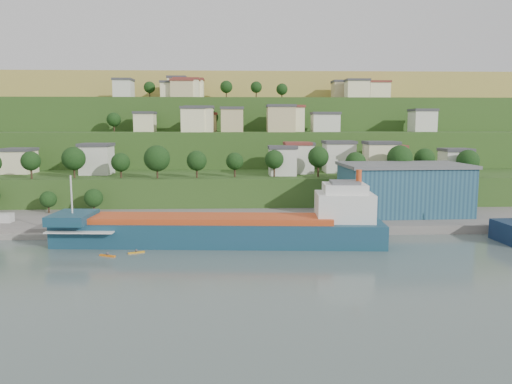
{
  "coord_description": "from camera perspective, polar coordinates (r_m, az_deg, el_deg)",
  "views": [
    {
      "loc": [
        1.35,
        -93.41,
        24.59
      ],
      "look_at": [
        5.47,
        15.0,
        9.89
      ],
      "focal_mm": 35.0,
      "sensor_mm": 36.0,
      "label": 1
    }
  ],
  "objects": [
    {
      "name": "ground",
      "position": [
        96.61,
        -2.92,
        -7.04
      ],
      "size": [
        500.0,
        500.0,
        0.0
      ],
      "primitive_type": "plane",
      "color": "#455452",
      "rests_on": "ground"
    },
    {
      "name": "quay",
      "position": [
        125.28,
        6.44,
        -3.65
      ],
      "size": [
        220.0,
        26.0,
        4.0
      ],
      "primitive_type": "cube",
      "color": "slate",
      "rests_on": "ground"
    },
    {
      "name": "hillside",
      "position": [
        263.24,
        -2.46,
        2.37
      ],
      "size": [
        360.0,
        211.02,
        96.0
      ],
      "color": "#284719",
      "rests_on": "ground"
    },
    {
      "name": "cargo_ship_near",
      "position": [
        103.59,
        -3.0,
        -4.46
      ],
      "size": [
        67.92,
        15.0,
        17.31
      ],
      "rotation": [
        0.0,
        0.0,
        -0.07
      ],
      "color": "#143F4D",
      "rests_on": "ground"
    },
    {
      "name": "warehouse",
      "position": [
        132.4,
        16.47,
        0.39
      ],
      "size": [
        31.74,
        20.22,
        12.8
      ],
      "rotation": [
        0.0,
        0.0,
        0.04
      ],
      "color": "navy",
      "rests_on": "quay"
    },
    {
      "name": "dinghy",
      "position": [
        124.81,
        -24.7,
        -3.63
      ],
      "size": [
        3.82,
        1.84,
        0.74
      ],
      "primitive_type": "cube",
      "rotation": [
        0.0,
        0.0,
        0.13
      ],
      "color": "silver",
      "rests_on": "pebble_beach"
    },
    {
      "name": "kayak_orange",
      "position": [
        98.55,
        -16.62,
        -6.91
      ],
      "size": [
        3.32,
        1.89,
        0.84
      ],
      "rotation": [
        0.0,
        0.0,
        -0.41
      ],
      "color": "orange",
      "rests_on": "ground"
    },
    {
      "name": "kayak_yellow",
      "position": [
        99.52,
        -13.52,
        -6.67
      ],
      "size": [
        3.12,
        1.74,
        0.79
      ],
      "rotation": [
        0.0,
        0.0,
        0.4
      ],
      "color": "orange",
      "rests_on": "ground"
    }
  ]
}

